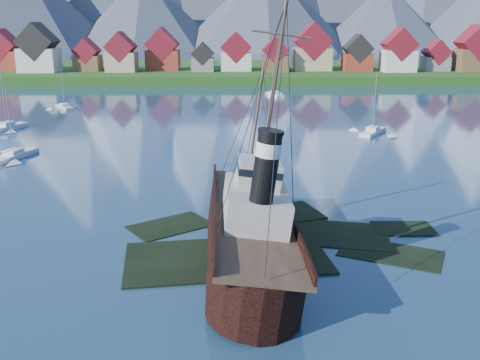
{
  "coord_description": "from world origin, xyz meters",
  "views": [
    {
      "loc": [
        -2.18,
        -45.81,
        20.44
      ],
      "look_at": [
        -1.75,
        6.0,
        5.0
      ],
      "focal_mm": 40.0,
      "sensor_mm": 36.0,
      "label": 1
    }
  ],
  "objects_px": {
    "sailboat_c": "(65,107)",
    "sailboat_d": "(373,133)",
    "sailboat_b": "(7,128)",
    "tugboat_wreck": "(245,224)",
    "sailboat_e": "(275,95)",
    "sailboat_f": "(14,156)"
  },
  "relations": [
    {
      "from": "sailboat_c",
      "to": "sailboat_d",
      "type": "bearing_deg",
      "value": -60.55
    },
    {
      "from": "sailboat_d",
      "to": "sailboat_b",
      "type": "bearing_deg",
      "value": -150.46
    },
    {
      "from": "tugboat_wreck",
      "to": "sailboat_e",
      "type": "bearing_deg",
      "value": 82.43
    },
    {
      "from": "tugboat_wreck",
      "to": "sailboat_b",
      "type": "xyz_separation_m",
      "value": [
        -45.66,
        58.86,
        -2.63
      ]
    },
    {
      "from": "tugboat_wreck",
      "to": "sailboat_c",
      "type": "height_order",
      "value": "tugboat_wreck"
    },
    {
      "from": "sailboat_b",
      "to": "sailboat_c",
      "type": "bearing_deg",
      "value": 105.77
    },
    {
      "from": "sailboat_d",
      "to": "sailboat_f",
      "type": "bearing_deg",
      "value": -129.97
    },
    {
      "from": "tugboat_wreck",
      "to": "sailboat_f",
      "type": "xyz_separation_m",
      "value": [
        -35.32,
        36.05,
        -2.68
      ]
    },
    {
      "from": "sailboat_d",
      "to": "sailboat_c",
      "type": "bearing_deg",
      "value": -171.47
    },
    {
      "from": "sailboat_c",
      "to": "sailboat_f",
      "type": "xyz_separation_m",
      "value": [
        7.27,
        -49.39,
        0.03
      ]
    },
    {
      "from": "sailboat_b",
      "to": "sailboat_c",
      "type": "height_order",
      "value": "sailboat_b"
    },
    {
      "from": "tugboat_wreck",
      "to": "sailboat_d",
      "type": "distance_m",
      "value": 59.6
    },
    {
      "from": "sailboat_b",
      "to": "sailboat_d",
      "type": "relative_size",
      "value": 1.08
    },
    {
      "from": "sailboat_f",
      "to": "tugboat_wreck",
      "type": "bearing_deg",
      "value": -29.83
    },
    {
      "from": "sailboat_e",
      "to": "sailboat_f",
      "type": "height_order",
      "value": "sailboat_f"
    },
    {
      "from": "sailboat_b",
      "to": "sailboat_e",
      "type": "distance_m",
      "value": 74.28
    },
    {
      "from": "sailboat_e",
      "to": "tugboat_wreck",
      "type": "bearing_deg",
      "value": -111.95
    },
    {
      "from": "tugboat_wreck",
      "to": "sailboat_b",
      "type": "distance_m",
      "value": 74.54
    },
    {
      "from": "tugboat_wreck",
      "to": "sailboat_f",
      "type": "height_order",
      "value": "tugboat_wreck"
    },
    {
      "from": "sailboat_e",
      "to": "sailboat_c",
      "type": "bearing_deg",
      "value": -173.66
    },
    {
      "from": "sailboat_c",
      "to": "sailboat_f",
      "type": "bearing_deg",
      "value": -117.26
    },
    {
      "from": "sailboat_c",
      "to": "sailboat_f",
      "type": "relative_size",
      "value": 0.86
    }
  ]
}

